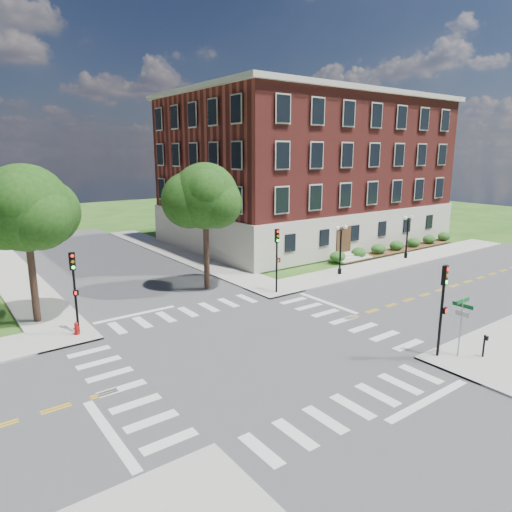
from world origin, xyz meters
TOP-DOWN VIEW (x-y plane):
  - ground at (0.00, 0.00)m, footprint 160.00×160.00m
  - road_ew at (0.00, 0.00)m, footprint 90.00×12.00m
  - road_ns at (0.00, 0.00)m, footprint 12.00×90.00m
  - sidewalk_ne at (15.38, 15.38)m, footprint 34.00×34.00m
  - crosswalk_east at (7.20, 0.00)m, footprint 2.20×10.20m
  - stop_bar_east at (8.80, 3.00)m, footprint 0.40×5.50m
  - main_building at (24.00, 21.99)m, footprint 30.60×22.40m
  - shrub_row at (27.00, 10.80)m, footprint 18.00×2.00m
  - tree_c at (-8.44, 11.11)m, footprint 5.19×5.19m
  - tree_d at (3.72, 10.97)m, footprint 4.94×4.94m
  - traffic_signal_se at (7.10, -6.63)m, footprint 0.36×0.41m
  - traffic_signal_ne at (7.31, 6.86)m, footprint 0.38×0.46m
  - traffic_signal_nw at (-6.96, 7.49)m, footprint 0.38×0.46m
  - twin_lamp_west at (15.01, 7.71)m, footprint 1.36×0.36m
  - twin_lamp_east at (24.82, 8.06)m, footprint 1.36×0.36m
  - street_sign_pole at (7.85, -7.29)m, footprint 1.10×1.10m
  - push_button_post at (8.82, -8.12)m, footprint 0.14×0.21m
  - fire_hydrant at (-7.10, 7.37)m, footprint 0.35×0.35m

SIDE VIEW (x-z plane):
  - ground at x=0.00m, z-range 0.00..0.00m
  - crosswalk_east at x=7.20m, z-range -0.01..0.01m
  - stop_bar_east at x=8.80m, z-range 0.00..0.00m
  - shrub_row at x=27.00m, z-range -0.65..0.65m
  - road_ew at x=0.00m, z-range 0.00..0.01m
  - road_ns at x=0.00m, z-range 0.00..0.01m
  - sidewalk_ne at x=15.38m, z-range 0.00..0.12m
  - fire_hydrant at x=-7.10m, z-range 0.09..0.84m
  - push_button_post at x=8.82m, z-range 0.20..1.40m
  - street_sign_pole at x=7.85m, z-range 0.76..3.86m
  - twin_lamp_west at x=15.01m, z-range 0.41..4.64m
  - twin_lamp_east at x=24.82m, z-range 0.41..4.64m
  - traffic_signal_se at x=7.10m, z-range 0.79..5.59m
  - traffic_signal_ne at x=7.31m, z-range 0.79..5.59m
  - traffic_signal_nw at x=-6.96m, z-range 0.79..5.59m
  - tree_c at x=-8.44m, z-range 2.32..11.98m
  - tree_d at x=3.72m, z-range 2.40..11.95m
  - main_building at x=24.00m, z-range 0.09..16.59m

